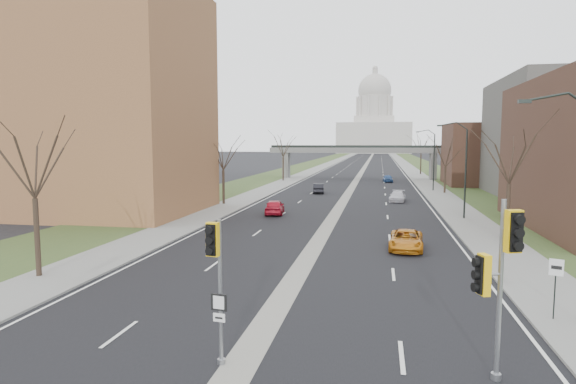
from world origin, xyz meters
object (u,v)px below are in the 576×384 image
(car_left_near, at_px, (275,207))
(car_right_far, at_px, (388,178))
(speed_limit_sign, at_px, (556,278))
(car_right_mid, at_px, (397,196))
(signal_pole_right, at_px, (499,265))
(car_left_far, at_px, (318,188))
(car_right_near, at_px, (406,240))
(signal_pole_median, at_px, (216,266))

(car_left_near, distance_m, car_right_far, 42.81)
(speed_limit_sign, distance_m, car_right_mid, 38.65)
(signal_pole_right, relative_size, car_left_far, 1.33)
(car_right_near, bearing_deg, car_right_mid, 93.13)
(car_left_far, bearing_deg, car_right_far, -122.76)
(signal_pole_median, height_order, signal_pole_right, signal_pole_right)
(car_right_mid, xyz_separation_m, car_right_far, (-0.69, 28.46, 0.04))
(speed_limit_sign, height_order, car_right_mid, speed_limit_sign)
(car_left_near, height_order, car_left_far, car_left_near)
(car_left_near, relative_size, car_right_mid, 1.00)
(signal_pole_median, distance_m, car_right_mid, 45.11)
(car_right_mid, bearing_deg, signal_pole_right, -82.58)
(signal_pole_right, relative_size, car_left_near, 1.25)
(signal_pole_right, distance_m, car_right_near, 17.89)
(car_right_far, bearing_deg, car_left_far, -120.02)
(car_left_near, bearing_deg, car_right_far, -112.74)
(car_right_far, bearing_deg, signal_pole_median, -99.87)
(car_right_near, xyz_separation_m, car_right_far, (-0.33, 54.81, 0.03))
(speed_limit_sign, relative_size, car_left_near, 0.55)
(signal_pole_median, relative_size, car_left_far, 1.15)
(signal_pole_right, bearing_deg, car_right_mid, 73.47)
(speed_limit_sign, bearing_deg, signal_pole_right, -101.05)
(signal_pole_median, bearing_deg, car_right_far, 92.85)
(signal_pole_right, xyz_separation_m, car_left_far, (-11.61, 51.59, -2.84))
(car_left_near, bearing_deg, speed_limit_sign, 115.91)
(car_left_far, height_order, car_right_near, car_left_far)
(signal_pole_median, height_order, speed_limit_sign, signal_pole_median)
(car_left_far, bearing_deg, car_left_near, 77.57)
(signal_pole_median, distance_m, car_right_far, 73.27)
(signal_pole_median, xyz_separation_m, car_left_near, (-5.14, 31.70, -2.49))
(car_left_far, xyz_separation_m, car_right_mid, (10.42, -7.66, -0.04))
(signal_pole_median, distance_m, car_left_far, 52.32)
(car_right_mid, distance_m, car_right_far, 28.47)
(signal_pole_right, relative_size, speed_limit_sign, 2.25)
(car_left_far, bearing_deg, car_right_mid, 135.98)
(signal_pole_median, height_order, car_right_near, signal_pole_median)
(signal_pole_right, xyz_separation_m, speed_limit_sign, (3.41, 5.58, -1.75))
(car_right_far, bearing_deg, signal_pole_right, -93.46)
(speed_limit_sign, relative_size, car_left_far, 0.59)
(car_right_near, bearing_deg, car_left_far, 110.38)
(signal_pole_right, bearing_deg, car_right_near, 76.95)
(signal_pole_median, xyz_separation_m, signal_pole_right, (8.17, 0.55, 0.29))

